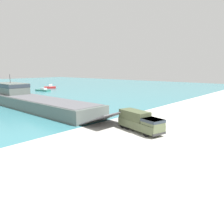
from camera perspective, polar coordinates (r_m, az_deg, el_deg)
The scene contains 8 objects.
ground_plane at distance 37.08m, azimuth 2.91°, elevation -3.56°, with size 240.00×240.00×0.00m, color #B7B5AD.
landing_craft at distance 57.37m, azimuth -20.46°, elevation 3.07°, with size 8.62×45.42×7.95m.
military_truck at distance 33.67m, azimuth 7.30°, elevation -2.39°, with size 4.44×8.53×3.03m.
soldier_on_ramp at distance 36.75m, azimuth 8.06°, elevation -2.15°, with size 0.28×0.46×1.76m.
moored_boat_b at distance 109.93m, azimuth -15.89°, elevation 6.28°, with size 5.94×4.97×1.93m.
moored_boat_c at distance 97.88m, azimuth -17.55°, elevation 5.49°, with size 3.85×7.07×1.33m.
mooring_bollard at distance 43.08m, azimuth 4.07°, elevation -0.98°, with size 0.26×0.26×0.65m.
cargo_crate at distance 35.62m, azimuth 12.42°, elevation -3.73°, with size 0.85×1.01×0.85m, color #566042.
Camera 1 is at (-28.15, -22.17, 9.53)m, focal length 35.00 mm.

